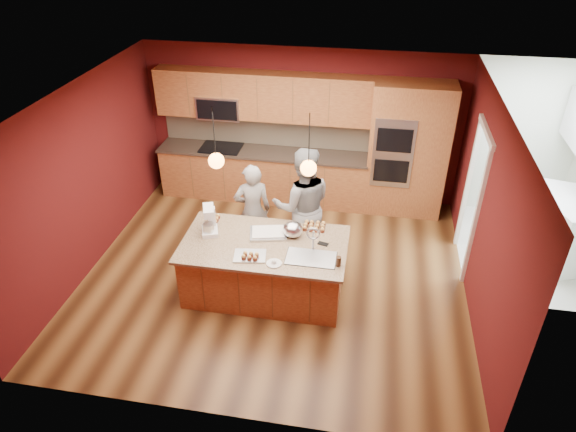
% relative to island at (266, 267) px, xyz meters
% --- Properties ---
extents(floor, '(5.50, 5.50, 0.00)m').
position_rel_island_xyz_m(floor, '(0.05, 0.40, -0.42)').
color(floor, '#3F2411').
rests_on(floor, ground).
extents(ceiling, '(5.50, 5.50, 0.00)m').
position_rel_island_xyz_m(ceiling, '(0.05, 0.40, 2.28)').
color(ceiling, silver).
rests_on(ceiling, ground).
extents(wall_back, '(5.50, 0.00, 5.50)m').
position_rel_island_xyz_m(wall_back, '(0.05, 2.90, 0.93)').
color(wall_back, '#501112').
rests_on(wall_back, ground).
extents(wall_front, '(5.50, 0.00, 5.50)m').
position_rel_island_xyz_m(wall_front, '(0.05, -2.10, 0.93)').
color(wall_front, '#501112').
rests_on(wall_front, ground).
extents(wall_left, '(0.00, 5.00, 5.00)m').
position_rel_island_xyz_m(wall_left, '(-2.70, 0.40, 0.93)').
color(wall_left, '#501112').
rests_on(wall_left, ground).
extents(wall_right, '(0.00, 5.00, 5.00)m').
position_rel_island_xyz_m(wall_right, '(2.80, 0.40, 0.93)').
color(wall_right, '#501112').
rests_on(wall_right, ground).
extents(cabinet_run, '(3.74, 0.64, 2.30)m').
position_rel_island_xyz_m(cabinet_run, '(-0.63, 2.64, 0.56)').
color(cabinet_run, brown).
rests_on(cabinet_run, floor).
extents(oven_column, '(1.30, 0.62, 2.30)m').
position_rel_island_xyz_m(oven_column, '(1.89, 2.59, 0.73)').
color(oven_column, brown).
rests_on(oven_column, floor).
extents(doorway_trim, '(0.08, 1.11, 2.20)m').
position_rel_island_xyz_m(doorway_trim, '(2.78, 1.20, 0.63)').
color(doorway_trim, white).
rests_on(doorway_trim, wall_right).
extents(pendant_left, '(0.20, 0.20, 0.80)m').
position_rel_island_xyz_m(pendant_left, '(-0.59, 0.00, 1.58)').
color(pendant_left, black).
rests_on(pendant_left, ceiling).
extents(pendant_right, '(0.20, 0.20, 0.80)m').
position_rel_island_xyz_m(pendant_right, '(0.56, 0.00, 1.58)').
color(pendant_right, black).
rests_on(pendant_right, ceiling).
extents(island, '(2.23, 1.25, 1.20)m').
position_rel_island_xyz_m(island, '(0.00, 0.00, 0.00)').
color(island, brown).
rests_on(island, floor).
extents(person_left, '(0.65, 0.53, 1.52)m').
position_rel_island_xyz_m(person_left, '(-0.38, 0.88, 0.34)').
color(person_left, black).
rests_on(person_left, floor).
extents(person_right, '(1.03, 0.89, 1.84)m').
position_rel_island_xyz_m(person_right, '(0.37, 0.88, 0.50)').
color(person_right, gray).
rests_on(person_right, floor).
extents(stand_mixer, '(0.29, 0.34, 0.40)m').
position_rel_island_xyz_m(stand_mixer, '(-0.80, 0.13, 0.57)').
color(stand_mixer, white).
rests_on(stand_mixer, island).
extents(sheet_cake, '(0.57, 0.47, 0.05)m').
position_rel_island_xyz_m(sheet_cake, '(-0.01, 0.23, 0.42)').
color(sheet_cake, '#B8BBC0').
rests_on(sheet_cake, island).
extents(cooling_rack, '(0.45, 0.35, 0.02)m').
position_rel_island_xyz_m(cooling_rack, '(-0.14, -0.32, 0.41)').
color(cooling_rack, '#B8BBC0').
rests_on(cooling_rack, island).
extents(mixing_bowl, '(0.27, 0.27, 0.23)m').
position_rel_island_xyz_m(mixing_bowl, '(0.34, 0.24, 0.51)').
color(mixing_bowl, silver).
rests_on(mixing_bowl, island).
extents(plate, '(0.20, 0.20, 0.01)m').
position_rel_island_xyz_m(plate, '(0.20, -0.42, 0.41)').
color(plate, silver).
rests_on(plate, island).
extents(tumbler, '(0.07, 0.07, 0.14)m').
position_rel_island_xyz_m(tumbler, '(1.01, -0.31, 0.47)').
color(tumbler, '#3C2615').
rests_on(tumbler, island).
extents(phone, '(0.16, 0.11, 0.01)m').
position_rel_island_xyz_m(phone, '(0.77, 0.12, 0.41)').
color(phone, black).
rests_on(phone, island).
extents(cupcakes_left, '(0.15, 0.23, 0.07)m').
position_rel_island_xyz_m(cupcakes_left, '(-0.84, 0.42, 0.43)').
color(cupcakes_left, tan).
rests_on(cupcakes_left, island).
extents(cupcakes_rack, '(0.23, 0.15, 0.07)m').
position_rel_island_xyz_m(cupcakes_rack, '(-0.12, -0.37, 0.45)').
color(cupcakes_rack, tan).
rests_on(cupcakes_rack, island).
extents(cupcakes_right, '(0.32, 0.24, 0.07)m').
position_rel_island_xyz_m(cupcakes_right, '(0.60, 0.48, 0.43)').
color(cupcakes_right, tan).
rests_on(cupcakes_right, island).
extents(washer, '(0.82, 0.83, 1.03)m').
position_rel_island_xyz_m(washer, '(4.26, 1.32, 0.09)').
color(washer, white).
rests_on(washer, floor).
extents(dryer, '(0.73, 0.75, 0.98)m').
position_rel_island_xyz_m(dryer, '(4.21, 1.93, 0.07)').
color(dryer, white).
rests_on(dryer, floor).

